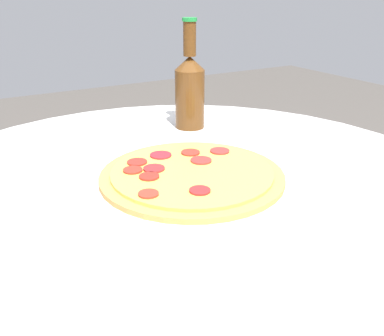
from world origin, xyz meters
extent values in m
cylinder|color=silver|center=(0.00, 0.00, 0.71)|extent=(1.09, 1.09, 0.02)
cylinder|color=#C68E47|center=(-0.01, 0.03, 0.72)|extent=(0.34, 0.34, 0.01)
cylinder|color=#E0BC4C|center=(-0.01, 0.03, 0.73)|extent=(0.30, 0.30, 0.01)
cylinder|color=maroon|center=(-0.02, -0.05, 0.74)|extent=(0.04, 0.04, 0.00)
cylinder|color=maroon|center=(-0.06, -0.07, 0.74)|extent=(0.04, 0.04, 0.00)
cylinder|color=maroon|center=(-0.09, -0.05, 0.74)|extent=(0.04, 0.04, 0.00)
cylinder|color=maroon|center=(-0.10, 0.01, 0.74)|extent=(0.04, 0.04, 0.00)
cylinder|color=maroon|center=(0.04, -0.08, 0.74)|extent=(0.03, 0.03, 0.00)
cylinder|color=#9F2D29|center=(-0.04, 0.06, 0.74)|extent=(0.04, 0.04, 0.00)
cylinder|color=#A62324|center=(0.07, -0.01, 0.74)|extent=(0.04, 0.04, 0.00)
cylinder|color=maroon|center=(-0.05, -0.03, 0.74)|extent=(0.04, 0.04, 0.00)
cylinder|color=maroon|center=(-0.08, 0.07, 0.74)|extent=(0.04, 0.04, 0.00)
cylinder|color=#A62D29|center=(-0.06, 0.12, 0.74)|extent=(0.04, 0.04, 0.00)
cylinder|color=#563314|center=(-0.28, 0.18, 0.79)|extent=(0.07, 0.07, 0.14)
cone|color=#563314|center=(-0.28, 0.18, 0.88)|extent=(0.07, 0.07, 0.03)
cylinder|color=#563314|center=(-0.28, 0.18, 0.93)|extent=(0.03, 0.03, 0.08)
cylinder|color=#1E8438|center=(-0.28, 0.18, 0.97)|extent=(0.03, 0.03, 0.01)
camera|label=1|loc=(0.61, -0.34, 1.04)|focal=40.00mm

